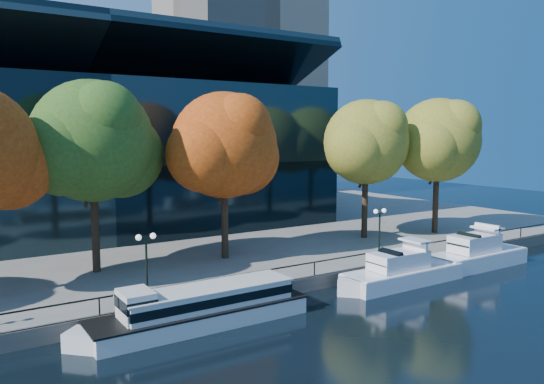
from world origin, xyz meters
TOP-DOWN VIEW (x-y plane):
  - ground at (0.00, 0.00)m, footprint 160.00×160.00m
  - promenade at (0.00, 36.38)m, footprint 90.00×67.08m
  - railing at (0.00, 3.25)m, footprint 88.20×0.08m
  - convention_building at (-4.00, 31.79)m, footprint 50.00×24.57m
  - office_tower at (28.00, 55.00)m, footprint 22.50×22.50m
  - tour_boat at (-5.13, 1.11)m, footprint 14.12×3.15m
  - cruiser_near at (10.80, 0.72)m, footprint 11.04×2.84m
  - cruiser_far at (19.77, 0.94)m, footprint 10.64×2.95m
  - tree_2 at (-7.47, 12.67)m, footprint 10.84×8.88m
  - tree_3 at (2.35, 11.32)m, footprint 10.51×8.62m
  - tree_4 at (17.58, 11.49)m, footprint 10.06×8.25m
  - tree_5 at (25.39, 9.54)m, footprint 10.41×8.54m
  - lamp_1 at (-6.80, 4.50)m, footprint 1.26×0.36m
  - lamp_2 at (12.49, 4.50)m, footprint 1.26×0.36m

SIDE VIEW (x-z plane):
  - ground at x=0.00m, z-range 0.00..0.00m
  - promenade at x=0.00m, z-range 0.00..1.00m
  - cruiser_near at x=10.80m, z-range -0.61..2.59m
  - cruiser_far at x=19.77m, z-range -0.63..2.84m
  - tour_boat at x=-5.13m, z-range -0.20..2.48m
  - railing at x=0.00m, z-range 1.44..2.43m
  - lamp_1 at x=-6.80m, z-range 1.97..6.00m
  - lamp_2 at x=12.49m, z-range 1.97..6.00m
  - convention_building at x=-4.00m, z-range -2.21..19.22m
  - tree_3 at x=2.35m, z-range 3.25..16.51m
  - tree_4 at x=17.58m, z-range 3.39..16.59m
  - tree_5 at x=25.39m, z-range 3.39..16.86m
  - tree_2 at x=-7.47m, z-range 3.37..17.17m
  - office_tower at x=28.00m, z-range 0.07..65.97m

